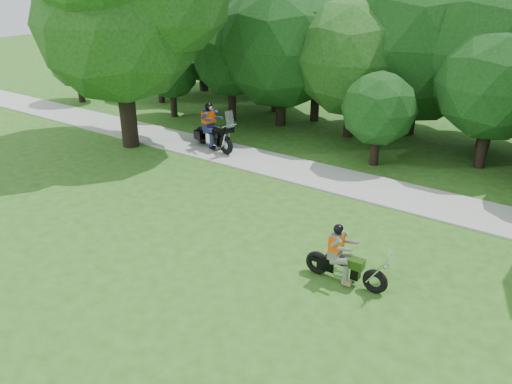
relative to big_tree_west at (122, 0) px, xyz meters
The scene contains 6 objects.
ground 13.82m from the big_tree_west, 33.03° to the right, with size 100.00×100.00×0.00m, color #315418.
walkway 12.05m from the big_tree_west, ahead, with size 60.00×2.20×0.06m, color #A7A7A2.
tree_line 13.77m from the big_tree_west, 34.20° to the left, with size 40.62×11.91×7.70m.
big_tree_west is the anchor object (origin of this frame).
chopper_motorcycle 13.58m from the big_tree_west, 20.57° to the right, with size 2.07×0.55×1.48m.
touring_motorcycle 6.04m from the big_tree_west, 21.53° to the left, with size 2.42×1.19×1.87m.
Camera 1 is at (5.25, -6.93, 6.83)m, focal length 35.00 mm.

